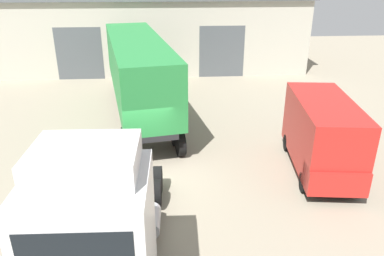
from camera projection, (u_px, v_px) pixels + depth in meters
ground_plane at (142, 180)px, 14.10m from camera, size 60.00×60.00×0.00m
warehouse_building at (152, 30)px, 29.51m from camera, size 23.08×8.60×5.48m
tractor_unit_white at (99, 228)px, 8.46m from camera, size 2.69×6.78×4.17m
container_trailer_green at (138, 69)px, 18.94m from camera, size 4.48×11.63×4.11m
delivery_van_red at (323, 135)px, 14.11m from camera, size 2.57×5.15×2.84m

